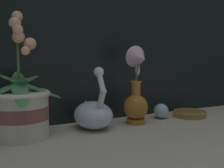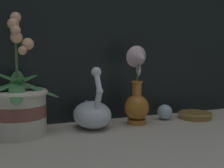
# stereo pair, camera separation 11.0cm
# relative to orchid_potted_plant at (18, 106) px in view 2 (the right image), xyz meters

# --- Properties ---
(ground_plane) EXTENTS (2.80, 2.80, 0.00)m
(ground_plane) POSITION_rel_orchid_potted_plant_xyz_m (0.34, -0.10, -0.09)
(ground_plane) COLOR #BCB2A3
(orchid_potted_plant) EXTENTS (0.27, 0.25, 0.39)m
(orchid_potted_plant) POSITION_rel_orchid_potted_plant_xyz_m (0.00, 0.00, 0.00)
(orchid_potted_plant) COLOR beige
(orchid_potted_plant) RESTS_ON ground_plane
(swan_figurine) EXTENTS (0.13, 0.19, 0.22)m
(swan_figurine) POSITION_rel_orchid_potted_plant_xyz_m (0.24, -0.00, -0.04)
(swan_figurine) COLOR silver
(swan_figurine) RESTS_ON ground_plane
(blue_vase) EXTENTS (0.09, 0.11, 0.29)m
(blue_vase) POSITION_rel_orchid_potted_plant_xyz_m (0.42, -0.01, 0.02)
(blue_vase) COLOR #B26B23
(blue_vase) RESTS_ON ground_plane
(glass_sphere) EXTENTS (0.06, 0.06, 0.06)m
(glass_sphere) POSITION_rel_orchid_potted_plant_xyz_m (0.55, 0.02, -0.07)
(glass_sphere) COLOR silver
(glass_sphere) RESTS_ON ground_plane
(amber_dish) EXTENTS (0.13, 0.13, 0.03)m
(amber_dish) POSITION_rel_orchid_potted_plant_xyz_m (0.67, -0.01, -0.08)
(amber_dish) COLOR olive
(amber_dish) RESTS_ON ground_plane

